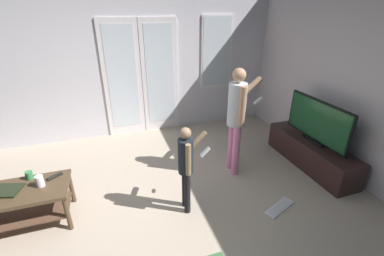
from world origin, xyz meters
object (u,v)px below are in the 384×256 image
Objects in this scene: person_adult at (237,113)px; tv_remote_black at (55,176)px; flat_screen_tv at (317,121)px; coffee_table at (24,199)px; laptop_closed at (4,191)px; loose_keyboard at (279,208)px; cup_by_laptop at (40,181)px; cup_near_edge at (29,175)px; tv_stand at (311,153)px; person_child at (187,163)px.

tv_remote_black is at bearing -177.80° from person_adult.
person_adult is (-1.18, 0.24, 0.19)m from flat_screen_tv.
person_adult reaches higher than flat_screen_tv.
person_adult reaches higher than coffee_table.
laptop_closed is at bearing 179.50° from flat_screen_tv.
person_adult is 3.35× the size of loose_keyboard.
loose_keyboard is at bearing -53.48° from tv_remote_black.
laptop_closed is at bearing 177.10° from cup_by_laptop.
loose_keyboard is at bearing -15.07° from cup_by_laptop.
cup_near_edge is 0.24m from cup_by_laptop.
laptop_closed is at bearing 169.53° from coffee_table.
person_adult reaches higher than laptop_closed.
flat_screen_tv reaches higher than loose_keyboard.
cup_near_edge reaches higher than tv_remote_black.
loose_keyboard is at bearing 2.61° from laptop_closed.
tv_stand is 2.15m from person_child.
coffee_table is 0.81× the size of flat_screen_tv.
person_child is at bearing -171.19° from tv_stand.
flat_screen_tv is 4.00m from laptop_closed.
person_adult is 1.09m from person_child.
cup_by_laptop is (0.14, -0.19, 0.02)m from cup_near_edge.
tv_stand is at bearing -37.45° from tv_remote_black.
loose_keyboard is at bearing -79.72° from person_adult.
person_child reaches higher than laptop_closed.
tv_stand is 3.39× the size of loose_keyboard.
person_child reaches higher than cup_near_edge.
cup_by_laptop is at bearing 164.93° from loose_keyboard.
person_child is 6.35× the size of tv_remote_black.
tv_remote_black is (-3.52, 0.15, 0.26)m from tv_stand.
coffee_table is 0.21m from laptop_closed.
tv_remote_black is at bearing 24.55° from coffee_table.
cup_near_edge is 0.73× the size of cup_by_laptop.
tv_stand is (3.83, -0.01, -0.13)m from coffee_table.
cup_by_laptop is (0.35, -0.02, 0.05)m from laptop_closed.
tv_stand is 16.71× the size of cup_near_edge.
person_child reaches higher than tv_remote_black.
tv_stand is 1.01× the size of person_adult.
coffee_table is 7.35× the size of cup_by_laptop.
cup_by_laptop is at bearing -174.87° from person_adult.
coffee_table is at bearing 5.82° from laptop_closed.
flat_screen_tv reaches higher than cup_near_edge.
cup_by_laptop reaches higher than tv_remote_black.
tv_remote_black is at bearing 47.62° from cup_by_laptop.
cup_by_laptop reaches higher than loose_keyboard.
tv_stand is 1.24m from loose_keyboard.
person_adult is 2.85m from laptop_closed.
laptop_closed is 1.92× the size of tv_remote_black.
person_adult is 2.49m from cup_by_laptop.
tv_remote_black is (0.31, 0.14, 0.14)m from coffee_table.
flat_screen_tv is at bearing -11.33° from person_adult.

